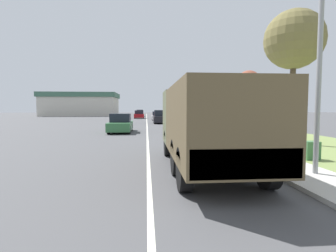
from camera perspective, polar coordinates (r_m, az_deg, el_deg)
name	(u,v)px	position (r m, az deg, el deg)	size (l,w,h in m)	color
ground_plane	(147,123)	(35.19, -4.61, 0.64)	(180.00, 180.00, 0.00)	#4C4C4F
lane_centre_stripe	(147,123)	(35.19, -4.61, 0.65)	(0.12, 120.00, 0.00)	silver
sidewalk_right	(180,122)	(35.48, 2.67, 0.78)	(1.80, 120.00, 0.12)	beige
grass_strip_right	(212,123)	(36.31, 9.58, 0.72)	(7.00, 120.00, 0.02)	olive
military_truck	(206,122)	(8.58, 8.24, 0.93)	(2.36, 7.08, 2.69)	#606647
car_nearest_ahead	(121,124)	(22.01, -10.28, 0.47)	(1.80, 4.46, 1.54)	#336B3D
car_second_ahead	(160,117)	(34.51, -1.67, 1.87)	(1.80, 4.13, 1.74)	black
car_third_ahead	(158,116)	(44.12, -2.30, 2.16)	(1.88, 4.89, 1.44)	#B7BABF
car_fourth_ahead	(139,115)	(52.09, -6.29, 2.45)	(1.90, 4.08, 1.56)	maroon
car_farthest_ahead	(140,113)	(64.94, -6.15, 2.75)	(1.71, 4.20, 1.62)	maroon
tree_mid_right	(294,40)	(16.42, 25.74, 16.46)	(3.18, 3.18, 7.27)	#4C3D2D
tree_far_right	(249,83)	(28.94, 17.17, 8.84)	(2.52, 2.52, 5.90)	#4C3D2D
utility_box	(311,150)	(11.44, 28.62, -4.68)	(0.55, 0.45, 0.70)	#3D7042
building_distant	(81,104)	(72.65, -18.31, 4.50)	(18.75, 12.65, 5.94)	beige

